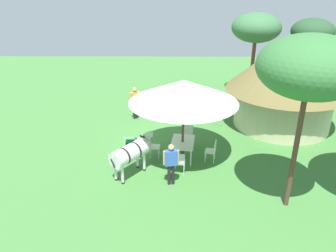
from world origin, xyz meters
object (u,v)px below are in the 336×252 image
at_px(patio_chair_west_end, 153,145).
at_px(patio_chair_near_lawn, 179,161).
at_px(zebra_nearest_camera, 191,102).
at_px(acacia_tree_left_background, 256,28).
at_px(thatched_hut, 286,79).
at_px(zebra_by_umbrella, 131,153).
at_px(patio_dining_table, 183,143).
at_px(acacia_tree_far_lawn, 313,32).
at_px(shade_umbrella, 184,91).
at_px(acacia_tree_right_background, 311,67).
at_px(patio_chair_near_hut, 188,134).
at_px(striped_lounge_chair, 131,140).
at_px(patio_chair_east_end, 212,150).
at_px(guest_beside_umbrella, 171,161).
at_px(standing_watcher, 135,100).

relative_size(patio_chair_west_end, patio_chair_near_lawn, 1.00).
xyz_separation_m(zebra_nearest_camera, acacia_tree_left_background, (-4.16, 4.09, 3.24)).
xyz_separation_m(thatched_hut, zebra_by_umbrella, (4.78, -7.16, -1.53)).
relative_size(patio_dining_table, acacia_tree_far_lawn, 0.32).
bearing_deg(acacia_tree_far_lawn, shade_umbrella, -45.25).
relative_size(patio_chair_near_lawn, acacia_tree_right_background, 0.16).
bearing_deg(acacia_tree_far_lawn, acacia_tree_left_background, -99.35).
bearing_deg(acacia_tree_left_background, patio_chair_near_hut, -31.67).
distance_m(patio_chair_near_hut, zebra_nearest_camera, 2.97).
xyz_separation_m(striped_lounge_chair, acacia_tree_far_lawn, (-6.73, 10.15, 3.81)).
bearing_deg(acacia_tree_left_background, striped_lounge_chair, -43.71).
height_order(patio_chair_east_end, zebra_nearest_camera, zebra_nearest_camera).
bearing_deg(zebra_nearest_camera, acacia_tree_right_background, -40.54).
height_order(patio_chair_west_end, patio_chair_near_hut, same).
bearing_deg(patio_chair_east_end, patio_chair_near_hut, 45.42).
bearing_deg(acacia_tree_left_background, thatched_hut, 5.93).
xyz_separation_m(patio_dining_table, acacia_tree_far_lawn, (-7.78, 7.85, 3.40)).
bearing_deg(thatched_hut, patio_chair_east_end, -46.58).
relative_size(shade_umbrella, guest_beside_umbrella, 2.65).
bearing_deg(zebra_nearest_camera, patio_dining_table, -69.38).
height_order(patio_chair_near_lawn, acacia_tree_right_background, acacia_tree_right_background).
bearing_deg(patio_dining_table, shade_umbrella, 0.00).
relative_size(zebra_by_umbrella, acacia_tree_far_lawn, 0.39).
bearing_deg(guest_beside_umbrella, acacia_tree_far_lawn, -139.01).
xyz_separation_m(patio_dining_table, acacia_tree_left_background, (-8.31, 4.64, 3.54)).
height_order(patio_chair_west_end, patio_chair_east_end, same).
relative_size(patio_dining_table, patio_chair_near_lawn, 1.73).
relative_size(patio_dining_table, zebra_nearest_camera, 0.77).
bearing_deg(patio_chair_east_end, shade_umbrella, 90.00).
relative_size(patio_chair_east_end, guest_beside_umbrella, 0.55).
height_order(acacia_tree_right_background, acacia_tree_left_background, acacia_tree_right_background).
xyz_separation_m(patio_dining_table, patio_chair_west_end, (-0.09, -1.25, -0.14)).
relative_size(guest_beside_umbrella, zebra_nearest_camera, 0.81).
distance_m(shade_umbrella, zebra_nearest_camera, 4.63).
bearing_deg(thatched_hut, guest_beside_umbrella, -46.10).
bearing_deg(shade_umbrella, patio_chair_west_end, -94.03).
height_order(shade_umbrella, acacia_tree_far_lawn, acacia_tree_far_lawn).
relative_size(thatched_hut, acacia_tree_far_lawn, 1.21).
bearing_deg(patio_dining_table, zebra_nearest_camera, 172.41).
xyz_separation_m(thatched_hut, patio_dining_table, (3.43, -5.15, -1.81)).
bearing_deg(zebra_nearest_camera, shade_umbrella, -69.38).
relative_size(patio_chair_east_end, zebra_by_umbrella, 0.48).
bearing_deg(patio_chair_west_end, patio_chair_east_end, 85.31).
height_order(thatched_hut, standing_watcher, thatched_hut).
bearing_deg(acacia_tree_left_background, zebra_by_umbrella, -34.54).
xyz_separation_m(shade_umbrella, zebra_by_umbrella, (1.35, -2.01, -2.00)).
relative_size(patio_dining_table, acacia_tree_left_background, 0.30).
bearing_deg(thatched_hut, zebra_by_umbrella, -56.27).
xyz_separation_m(standing_watcher, acacia_tree_left_background, (-4.11, 7.04, 3.15)).
relative_size(thatched_hut, shade_umbrella, 1.35).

